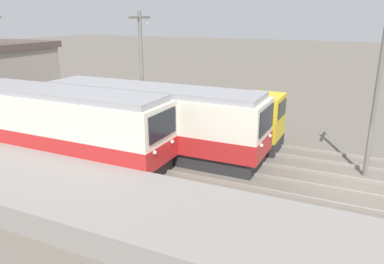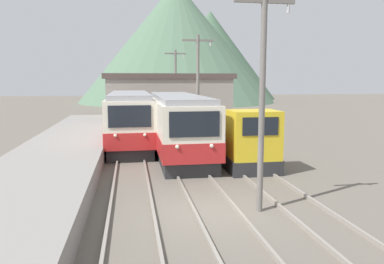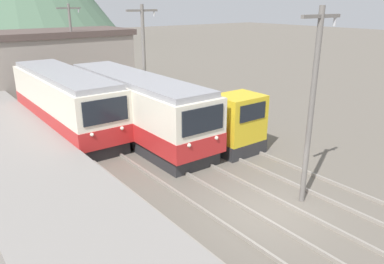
{
  "view_description": "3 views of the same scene",
  "coord_description": "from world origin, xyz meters",
  "px_view_note": "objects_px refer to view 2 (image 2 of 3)",
  "views": [
    {
      "loc": [
        -15.88,
        0.17,
        6.99
      ],
      "look_at": [
        -1.22,
        7.09,
        1.92
      ],
      "focal_mm": 35.0,
      "sensor_mm": 36.0,
      "label": 1
    },
    {
      "loc": [
        -2.55,
        -11.96,
        4.41
      ],
      "look_at": [
        0.46,
        6.28,
        1.85
      ],
      "focal_mm": 35.0,
      "sensor_mm": 36.0,
      "label": 2
    },
    {
      "loc": [
        -9.48,
        -7.98,
        7.31
      ],
      "look_at": [
        0.7,
        5.5,
        1.45
      ],
      "focal_mm": 35.0,
      "sensor_mm": 36.0,
      "label": 3
    }
  ],
  "objects_px": {
    "commuter_train_center": "(177,127)",
    "catenary_mast_far": "(176,85)",
    "shunting_locomotive": "(243,142)",
    "catenary_mast_mid": "(198,88)",
    "commuter_train_left": "(130,121)",
    "catenary_mast_near": "(262,95)"
  },
  "relations": [
    {
      "from": "commuter_train_center",
      "to": "catenary_mast_far",
      "type": "distance_m",
      "value": 13.53
    },
    {
      "from": "commuter_train_left",
      "to": "catenary_mast_near",
      "type": "distance_m",
      "value": 14.56
    },
    {
      "from": "commuter_train_center",
      "to": "catenary_mast_far",
      "type": "relative_size",
      "value": 1.69
    },
    {
      "from": "shunting_locomotive",
      "to": "catenary_mast_near",
      "type": "xyz_separation_m",
      "value": [
        -1.49,
        -6.89,
        2.73
      ]
    },
    {
      "from": "catenary_mast_near",
      "to": "catenary_mast_mid",
      "type": "xyz_separation_m",
      "value": [
        0.0,
        11.81,
        0.0
      ]
    },
    {
      "from": "shunting_locomotive",
      "to": "catenary_mast_far",
      "type": "relative_size",
      "value": 0.83
    },
    {
      "from": "shunting_locomotive",
      "to": "catenary_mast_far",
      "type": "height_order",
      "value": "catenary_mast_far"
    },
    {
      "from": "commuter_train_left",
      "to": "shunting_locomotive",
      "type": "relative_size",
      "value": 1.91
    },
    {
      "from": "shunting_locomotive",
      "to": "commuter_train_center",
      "type": "bearing_deg",
      "value": 130.76
    },
    {
      "from": "catenary_mast_mid",
      "to": "catenary_mast_near",
      "type": "bearing_deg",
      "value": -90.0
    },
    {
      "from": "commuter_train_center",
      "to": "catenary_mast_mid",
      "type": "relative_size",
      "value": 1.69
    },
    {
      "from": "commuter_train_center",
      "to": "catenary_mast_far",
      "type": "height_order",
      "value": "catenary_mast_far"
    },
    {
      "from": "shunting_locomotive",
      "to": "catenary_mast_mid",
      "type": "bearing_deg",
      "value": 106.88
    },
    {
      "from": "catenary_mast_mid",
      "to": "commuter_train_left",
      "type": "bearing_deg",
      "value": 156.07
    },
    {
      "from": "shunting_locomotive",
      "to": "catenary_mast_far",
      "type": "bearing_deg",
      "value": 95.1
    },
    {
      "from": "catenary_mast_near",
      "to": "catenary_mast_far",
      "type": "distance_m",
      "value": 23.62
    },
    {
      "from": "catenary_mast_near",
      "to": "catenary_mast_mid",
      "type": "distance_m",
      "value": 11.81
    },
    {
      "from": "catenary_mast_near",
      "to": "catenary_mast_mid",
      "type": "relative_size",
      "value": 1.0
    },
    {
      "from": "catenary_mast_mid",
      "to": "catenary_mast_far",
      "type": "distance_m",
      "value": 11.81
    },
    {
      "from": "commuter_train_left",
      "to": "catenary_mast_far",
      "type": "bearing_deg",
      "value": 66.48
    },
    {
      "from": "shunting_locomotive",
      "to": "catenary_mast_near",
      "type": "height_order",
      "value": "catenary_mast_near"
    },
    {
      "from": "commuter_train_left",
      "to": "commuter_train_center",
      "type": "distance_m",
      "value": 4.37
    }
  ]
}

